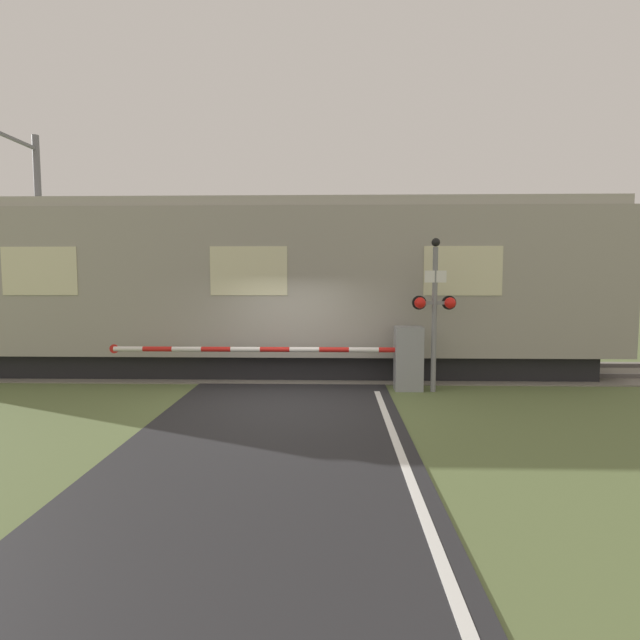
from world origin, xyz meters
TOP-DOWN VIEW (x-y plane):
  - ground_plane at (0.00, 0.00)m, footprint 80.00×80.00m
  - track_bed at (0.00, 3.30)m, footprint 36.00×3.20m
  - train at (-1.00, 3.30)m, footprint 17.74×2.87m
  - crossing_barrier at (2.01, 1.25)m, footprint 6.89×0.44m
  - signal_post at (3.10, 1.10)m, footprint 0.93×0.26m
  - catenary_pole at (-7.98, 5.45)m, footprint 0.20×1.90m

SIDE VIEW (x-z plane):
  - ground_plane at x=0.00m, z-range 0.00..0.00m
  - track_bed at x=0.00m, z-range -0.04..0.09m
  - crossing_barrier at x=2.01m, z-range 0.03..1.43m
  - signal_post at x=3.10m, z-range 0.22..3.51m
  - train at x=-1.00m, z-range 0.05..4.38m
  - catenary_pole at x=-7.98m, z-range 0.15..6.85m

